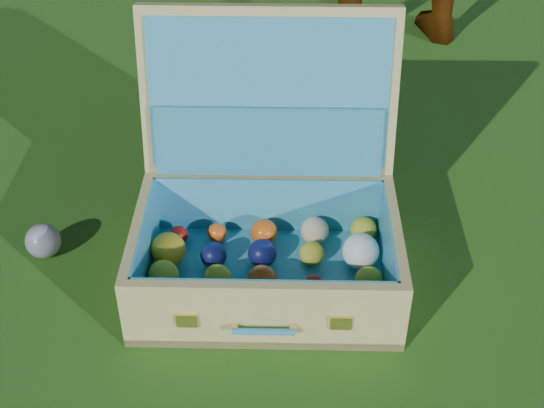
{
  "coord_description": "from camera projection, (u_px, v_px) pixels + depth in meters",
  "views": [
    {
      "loc": [
        0.3,
        -1.25,
        1.07
      ],
      "look_at": [
        0.11,
        -0.07,
        0.16
      ],
      "focal_mm": 50.0,
      "sensor_mm": 36.0,
      "label": 1
    }
  ],
  "objects": [
    {
      "name": "suitcase",
      "position": [
        268.0,
        210.0,
        1.51
      ],
      "size": [
        0.58,
        0.51,
        0.49
      ],
      "rotation": [
        0.0,
        0.0,
        0.14
      ],
      "color": "tan",
      "rests_on": "ground"
    },
    {
      "name": "stray_ball",
      "position": [
        43.0,
        241.0,
        1.6
      ],
      "size": [
        0.07,
        0.07,
        0.07
      ],
      "primitive_type": "sphere",
      "color": "teal",
      "rests_on": "ground"
    },
    {
      "name": "ground",
      "position": [
        229.0,
        236.0,
        1.67
      ],
      "size": [
        60.0,
        60.0,
        0.0
      ],
      "primitive_type": "plane",
      "color": "#215114",
      "rests_on": "ground"
    }
  ]
}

